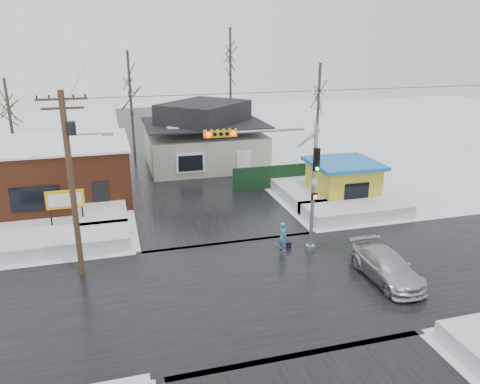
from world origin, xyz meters
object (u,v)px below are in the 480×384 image
object	(u,v)px
traffic_signal	(286,173)
pedestrian	(283,237)
utility_pole	(72,175)
kiosk	(343,181)
marquee_sign	(65,201)
car	(387,267)

from	to	relation	value
traffic_signal	pedestrian	world-z (taller)	traffic_signal
utility_pole	pedestrian	world-z (taller)	utility_pole
utility_pole	kiosk	distance (m)	18.95
traffic_signal	marquee_sign	bearing A→B (deg)	150.28
pedestrian	car	world-z (taller)	pedestrian
traffic_signal	utility_pole	distance (m)	10.39
pedestrian	utility_pole	bearing A→B (deg)	72.56
utility_pole	car	size ratio (longest dim) A/B	1.92
traffic_signal	marquee_sign	distance (m)	13.42
marquee_sign	car	bearing A→B (deg)	-34.67
traffic_signal	car	distance (m)	6.70
traffic_signal	car	size ratio (longest dim) A/B	1.49
marquee_sign	kiosk	size ratio (longest dim) A/B	0.55
marquee_sign	utility_pole	bearing A→B (deg)	-79.87
car	marquee_sign	bearing A→B (deg)	144.63
traffic_signal	utility_pole	xyz separation A→B (m)	(-10.36, 0.53, 0.57)
traffic_signal	kiosk	xyz separation A→B (m)	(7.07, 7.03, -3.08)
car	traffic_signal	bearing A→B (deg)	132.66
pedestrian	car	bearing A→B (deg)	-156.67
marquee_sign	car	world-z (taller)	marquee_sign
traffic_signal	utility_pole	world-z (taller)	utility_pole
utility_pole	kiosk	world-z (taller)	utility_pole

